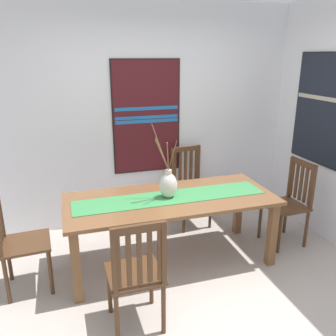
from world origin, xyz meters
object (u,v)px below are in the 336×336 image
object	(u,v)px
chair_0	(290,201)
chair_2	(189,185)
painting_on_side_wall	(326,110)
dining_table	(171,206)
chair_1	(19,242)
painting_on_back_wall	(146,117)
centerpiece_vase	(168,185)
chair_3	(136,273)

from	to	relation	value
chair_0	chair_2	size ratio (longest dim) A/B	0.98
painting_on_side_wall	chair_0	bearing A→B (deg)	-159.80
dining_table	painting_on_side_wall	xyz separation A→B (m)	(1.89, 0.17, 0.86)
dining_table	chair_1	xyz separation A→B (m)	(-1.44, -0.03, -0.15)
chair_1	painting_on_side_wall	distance (m)	3.48
chair_0	chair_1	xyz separation A→B (m)	(-2.85, -0.02, -0.03)
chair_2	painting_on_side_wall	bearing A→B (deg)	-24.49
dining_table	painting_on_side_wall	size ratio (longest dim) A/B	1.66
dining_table	chair_0	size ratio (longest dim) A/B	2.16
dining_table	chair_1	distance (m)	1.45
dining_table	painting_on_back_wall	bearing A→B (deg)	88.58
centerpiece_vase	chair_3	size ratio (longest dim) A/B	0.76
centerpiece_vase	chair_2	bearing A→B (deg)	56.61
chair_1	painting_on_side_wall	bearing A→B (deg)	3.38
chair_1	chair_3	size ratio (longest dim) A/B	0.91
centerpiece_vase	chair_1	xyz separation A→B (m)	(-1.41, -0.03, -0.38)
chair_2	chair_3	xyz separation A→B (m)	(-1.04, -1.63, -0.00)
chair_3	dining_table	bearing A→B (deg)	57.16
centerpiece_vase	chair_2	size ratio (longest dim) A/B	0.75
chair_0	chair_2	bearing A→B (deg)	138.45
painting_on_back_wall	centerpiece_vase	bearing A→B (deg)	-92.65
centerpiece_vase	painting_on_back_wall	xyz separation A→B (m)	(0.05, 1.07, 0.49)
centerpiece_vase	painting_on_side_wall	world-z (taller)	painting_on_side_wall
dining_table	chair_3	world-z (taller)	chair_3
chair_0	centerpiece_vase	bearing A→B (deg)	179.52
chair_2	painting_on_back_wall	world-z (taller)	painting_on_back_wall
chair_2	chair_0	bearing A→B (deg)	-41.55
centerpiece_vase	painting_on_back_wall	bearing A→B (deg)	87.35
chair_0	painting_on_back_wall	bearing A→B (deg)	142.10
chair_3	painting_on_side_wall	distance (m)	2.80
dining_table	centerpiece_vase	bearing A→B (deg)	167.36
centerpiece_vase	chair_1	world-z (taller)	centerpiece_vase
dining_table	chair_1	size ratio (longest dim) A/B	2.34
dining_table	chair_3	bearing A→B (deg)	-122.84
centerpiece_vase	painting_on_back_wall	distance (m)	1.17
chair_0	dining_table	bearing A→B (deg)	179.72
dining_table	chair_0	distance (m)	1.42
chair_0	painting_on_side_wall	bearing A→B (deg)	20.20
chair_1	painting_on_side_wall	size ratio (longest dim) A/B	0.71
centerpiece_vase	painting_on_side_wall	xyz separation A→B (m)	(1.91, 0.16, 0.62)
dining_table	chair_0	xyz separation A→B (m)	(1.41, -0.01, -0.12)
centerpiece_vase	chair_0	bearing A→B (deg)	-0.48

